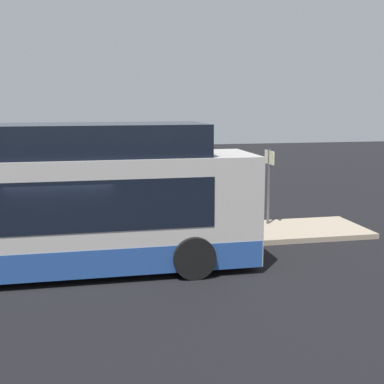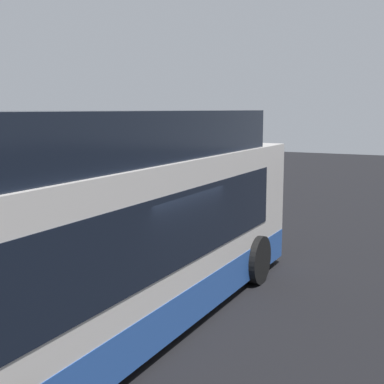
{
  "view_description": "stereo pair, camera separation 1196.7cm",
  "coord_description": "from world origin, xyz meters",
  "px_view_note": "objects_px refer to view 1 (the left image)",
  "views": [
    {
      "loc": [
        0.45,
        -13.65,
        4.45
      ],
      "look_at": [
        3.58,
        0.84,
        1.92
      ],
      "focal_mm": 50.0,
      "sensor_mm": 36.0,
      "label": 1
    },
    {
      "loc": [
        -7.8,
        -4.99,
        3.91
      ],
      "look_at": [
        3.58,
        0.84,
        1.92
      ],
      "focal_mm": 50.0,
      "sensor_mm": 36.0,
      "label": 2
    }
  ],
  "objects_px": {
    "passenger_waiting": "(136,201)",
    "sign_post": "(269,176)",
    "bus_lead": "(31,208)",
    "trash_bin": "(212,221)",
    "passenger_boarding": "(165,207)",
    "suitcase": "(158,220)"
  },
  "relations": [
    {
      "from": "passenger_waiting",
      "to": "sign_post",
      "type": "distance_m",
      "value": 4.71
    },
    {
      "from": "bus_lead",
      "to": "trash_bin",
      "type": "bearing_deg",
      "value": 27.92
    },
    {
      "from": "bus_lead",
      "to": "sign_post",
      "type": "xyz_separation_m",
      "value": [
        7.72,
        3.54,
        0.11
      ]
    },
    {
      "from": "sign_post",
      "to": "bus_lead",
      "type": "bearing_deg",
      "value": -155.34
    },
    {
      "from": "bus_lead",
      "to": "passenger_boarding",
      "type": "xyz_separation_m",
      "value": [
        3.89,
        2.68,
        -0.65
      ]
    },
    {
      "from": "bus_lead",
      "to": "trash_bin",
      "type": "distance_m",
      "value": 6.39
    },
    {
      "from": "bus_lead",
      "to": "trash_bin",
      "type": "relative_size",
      "value": 17.9
    },
    {
      "from": "passenger_waiting",
      "to": "suitcase",
      "type": "distance_m",
      "value": 0.98
    },
    {
      "from": "passenger_boarding",
      "to": "suitcase",
      "type": "height_order",
      "value": "passenger_boarding"
    },
    {
      "from": "bus_lead",
      "to": "trash_bin",
      "type": "xyz_separation_m",
      "value": [
        5.53,
        2.93,
        -1.27
      ]
    },
    {
      "from": "passenger_waiting",
      "to": "trash_bin",
      "type": "bearing_deg",
      "value": -70.93
    },
    {
      "from": "passenger_waiting",
      "to": "trash_bin",
      "type": "height_order",
      "value": "passenger_waiting"
    },
    {
      "from": "passenger_waiting",
      "to": "passenger_boarding",
      "type": "bearing_deg",
      "value": -102.74
    },
    {
      "from": "passenger_boarding",
      "to": "passenger_waiting",
      "type": "height_order",
      "value": "passenger_waiting"
    },
    {
      "from": "sign_post",
      "to": "suitcase",
      "type": "bearing_deg",
      "value": -175.45
    },
    {
      "from": "trash_bin",
      "to": "passenger_boarding",
      "type": "bearing_deg",
      "value": -171.42
    },
    {
      "from": "passenger_waiting",
      "to": "sign_post",
      "type": "bearing_deg",
      "value": -57.09
    },
    {
      "from": "bus_lead",
      "to": "trash_bin",
      "type": "height_order",
      "value": "bus_lead"
    },
    {
      "from": "passenger_boarding",
      "to": "sign_post",
      "type": "distance_m",
      "value": 3.99
    },
    {
      "from": "bus_lead",
      "to": "sign_post",
      "type": "height_order",
      "value": "bus_lead"
    },
    {
      "from": "bus_lead",
      "to": "passenger_waiting",
      "type": "bearing_deg",
      "value": 49.23
    },
    {
      "from": "bus_lead",
      "to": "passenger_waiting",
      "type": "relative_size",
      "value": 6.23
    }
  ]
}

